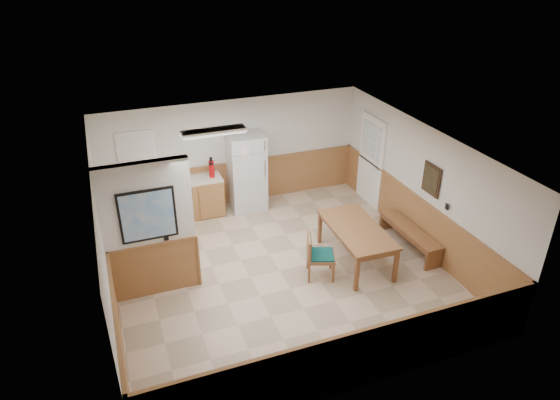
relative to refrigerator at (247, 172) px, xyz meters
name	(u,v)px	position (x,y,z in m)	size (l,w,h in m)	color
ground	(279,270)	(-0.20, -2.63, -0.90)	(6.00, 6.00, 0.00)	beige
ceiling	(279,148)	(-0.20, -2.63, 1.60)	(6.00, 6.00, 0.02)	silver
back_wall	(233,153)	(-0.20, 0.37, 0.35)	(6.00, 0.02, 2.50)	silver
right_wall	(422,187)	(2.80, -2.63, 0.35)	(0.02, 6.00, 2.50)	silver
left_wall	(103,246)	(-3.20, -2.63, 0.35)	(0.02, 6.00, 2.50)	silver
wainscot_back	(235,183)	(-0.20, 0.35, -0.40)	(6.00, 0.04, 1.00)	#9E623F
wainscot_right	(416,220)	(2.78, -2.63, -0.40)	(0.04, 6.00, 1.00)	#9E623F
wainscot_left	(112,283)	(-3.18, -2.63, -0.40)	(0.04, 6.00, 1.00)	#9E623F
partition_wall	(150,232)	(-2.45, -2.43, 0.34)	(1.50, 0.20, 2.50)	silver
kitchen_counter	(186,198)	(-1.41, 0.05, -0.44)	(2.20, 0.61, 1.00)	#A8663B
exterior_door	(371,161)	(2.77, -0.73, 0.15)	(0.07, 1.02, 2.15)	white
kitchen_window	(137,154)	(-2.30, 0.35, 0.65)	(0.80, 0.04, 1.00)	white
wall_painting	(431,180)	(2.77, -2.93, 0.65)	(0.04, 0.50, 0.60)	black
fluorescent_fixture	(214,132)	(-1.00, -1.33, 1.55)	(1.20, 0.30, 0.09)	white
refrigerator	(247,172)	(0.00, 0.00, 0.00)	(0.81, 0.73, 1.79)	silver
dining_table	(357,232)	(1.29, -2.85, -0.24)	(0.96, 1.83, 0.75)	brown
dining_bench	(410,233)	(2.54, -2.80, -0.55)	(0.41, 1.71, 0.45)	brown
dining_chair	(316,253)	(0.37, -3.00, -0.40)	(0.82, 0.68, 0.85)	brown
fire_extinguisher	(212,168)	(-0.80, 0.02, 0.21)	(0.15, 0.15, 0.47)	#B3090C
soap_bottle	(144,182)	(-2.27, 0.01, 0.12)	(0.08, 0.08, 0.24)	green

